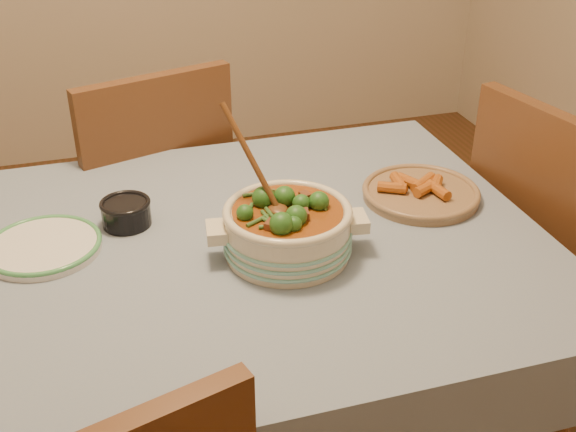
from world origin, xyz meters
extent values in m
cube|color=brown|center=(0.00, 0.00, 0.72)|extent=(1.60, 1.00, 0.05)
cube|color=gray|center=(0.00, 0.00, 0.75)|extent=(1.68, 1.08, 0.01)
cylinder|color=brown|center=(0.73, 0.43, 0.35)|extent=(0.07, 0.07, 0.70)
cylinder|color=beige|center=(0.25, -0.07, 0.81)|extent=(0.30, 0.30, 0.11)
torus|color=beige|center=(0.25, -0.07, 0.86)|extent=(0.28, 0.28, 0.02)
cube|color=beige|center=(0.40, -0.09, 0.82)|extent=(0.05, 0.08, 0.03)
cube|color=beige|center=(0.10, -0.05, 0.82)|extent=(0.05, 0.08, 0.03)
cylinder|color=#904015|center=(0.25, -0.07, 0.85)|extent=(0.24, 0.24, 0.02)
cylinder|color=silver|center=(-0.26, 0.09, 0.76)|extent=(0.29, 0.29, 0.02)
torus|color=#459957|center=(-0.26, 0.09, 0.77)|extent=(0.25, 0.25, 0.01)
cylinder|color=black|center=(-0.08, 0.15, 0.78)|extent=(0.14, 0.14, 0.06)
torus|color=black|center=(-0.08, 0.15, 0.81)|extent=(0.12, 0.12, 0.01)
cylinder|color=black|center=(-0.08, 0.15, 0.80)|extent=(0.09, 0.09, 0.01)
cylinder|color=#936F51|center=(0.63, 0.08, 0.77)|extent=(0.31, 0.31, 0.02)
torus|color=#936F51|center=(0.63, 0.08, 0.78)|extent=(0.29, 0.29, 0.02)
cube|color=#562E1A|center=(-0.01, 0.75, 0.49)|extent=(0.56, 0.56, 0.04)
cube|color=#562E1A|center=(0.05, 0.55, 0.73)|extent=(0.45, 0.17, 0.49)
cylinder|color=#562E1A|center=(0.13, 0.99, 0.24)|extent=(0.04, 0.04, 0.49)
cylinder|color=#562E1A|center=(-0.25, 0.88, 0.24)|extent=(0.04, 0.04, 0.49)
cylinder|color=#562E1A|center=(0.24, 0.62, 0.24)|extent=(0.04, 0.04, 0.49)
cylinder|color=#562E1A|center=(-0.14, 0.51, 0.24)|extent=(0.04, 0.04, 0.49)
cube|color=#562E1A|center=(0.92, 0.00, 0.74)|extent=(0.13, 0.46, 0.49)
cylinder|color=#562E1A|center=(1.28, 0.27, 0.25)|extent=(0.04, 0.04, 0.49)
cylinder|color=#562E1A|center=(0.97, -0.19, 0.25)|extent=(0.04, 0.04, 0.49)
cylinder|color=#562E1A|center=(0.89, 0.19, 0.25)|extent=(0.04, 0.04, 0.49)
camera|label=1|loc=(-0.13, -1.34, 1.61)|focal=45.00mm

